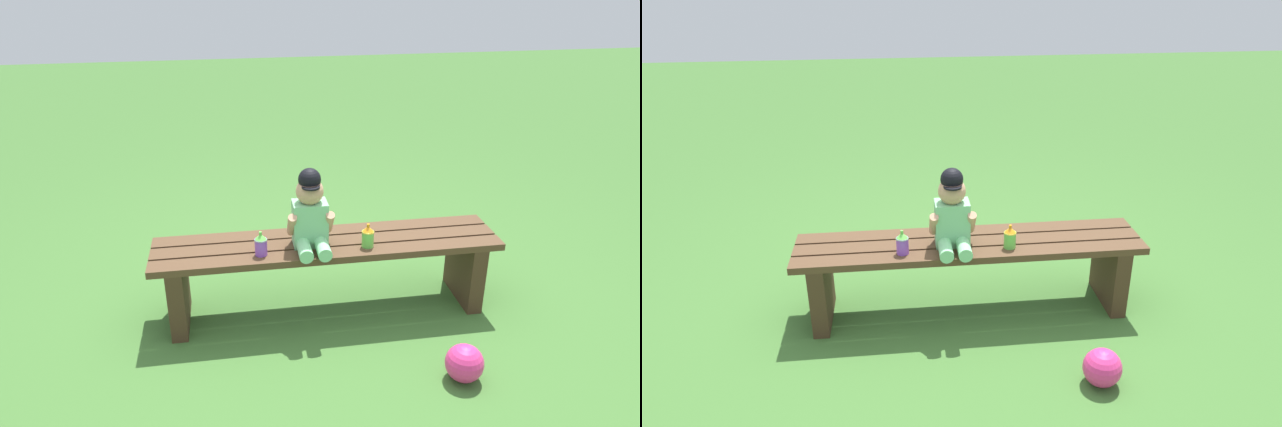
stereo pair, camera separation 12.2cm
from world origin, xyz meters
TOP-DOWN VIEW (x-y plane):
  - ground_plane at (0.00, 0.00)m, footprint 16.00×16.00m
  - park_bench at (0.00, 0.00)m, footprint 1.77×0.36m
  - child_figure at (-0.09, -0.04)m, footprint 0.23×0.27m
  - sippy_cup_left at (-0.34, -0.09)m, footprint 0.06×0.06m
  - sippy_cup_right at (0.19, -0.09)m, footprint 0.06×0.06m
  - toy_ball at (0.51, -0.65)m, footprint 0.17×0.17m

SIDE VIEW (x-z plane):
  - ground_plane at x=0.00m, z-range 0.00..0.00m
  - toy_ball at x=0.51m, z-range 0.00..0.17m
  - park_bench at x=0.00m, z-range 0.08..0.49m
  - sippy_cup_left at x=-0.34m, z-range 0.40..0.53m
  - sippy_cup_right at x=0.19m, z-range 0.40..0.53m
  - child_figure at x=-0.09m, z-range 0.38..0.79m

